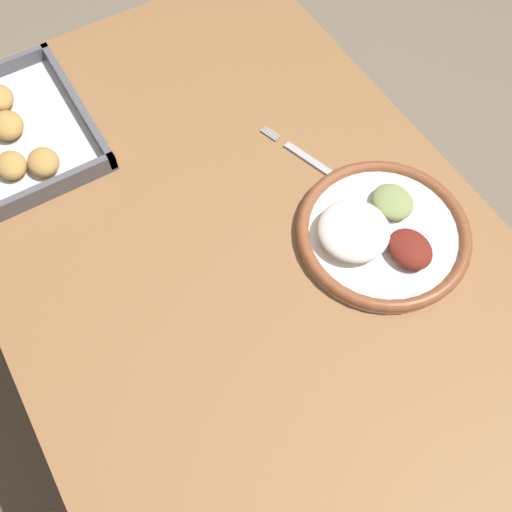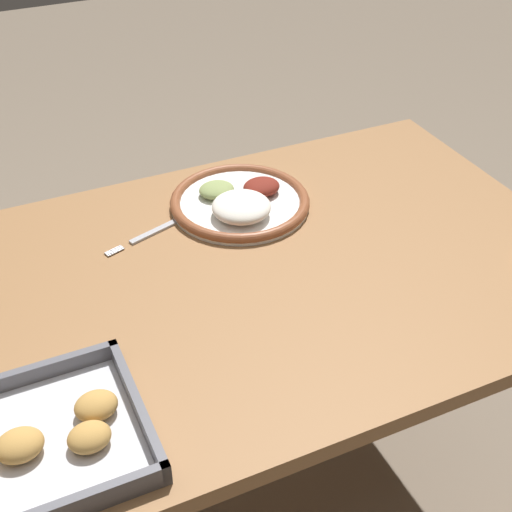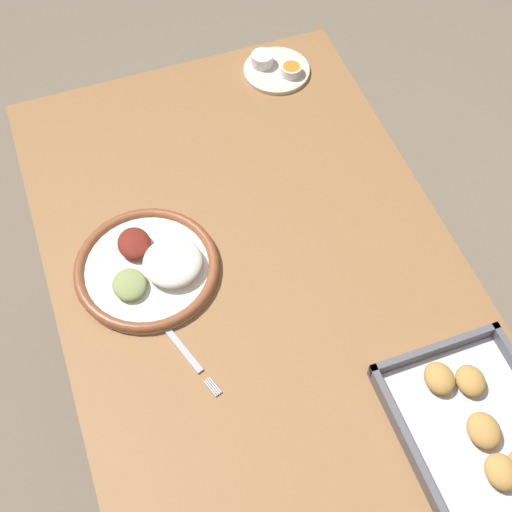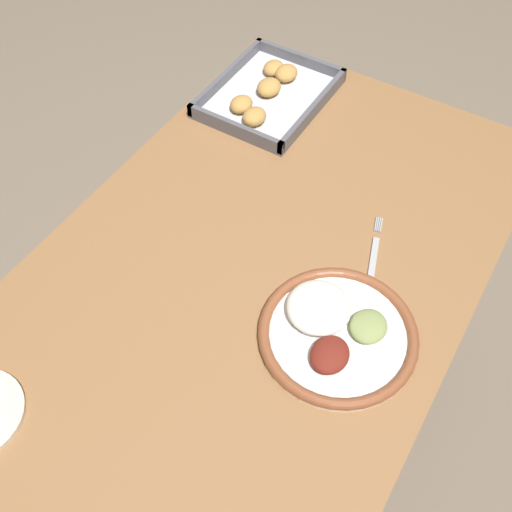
# 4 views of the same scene
# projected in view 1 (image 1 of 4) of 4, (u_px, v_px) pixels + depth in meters

# --- Properties ---
(ground_plane) EXTENTS (8.00, 8.00, 0.00)m
(ground_plane) POSITION_uv_depth(u_px,v_px,m) (251.00, 390.00, 1.56)
(ground_plane) COLOR #7A6B59
(dining_table) EXTENTS (1.20, 0.76, 0.73)m
(dining_table) POSITION_uv_depth(u_px,v_px,m) (249.00, 286.00, 1.02)
(dining_table) COLOR olive
(dining_table) RESTS_ON ground_plane
(dinner_plate) EXTENTS (0.27, 0.27, 0.05)m
(dinner_plate) POSITION_uv_depth(u_px,v_px,m) (380.00, 232.00, 0.92)
(dinner_plate) COLOR white
(dinner_plate) RESTS_ON dining_table
(fork) EXTENTS (0.20, 0.08, 0.00)m
(fork) POSITION_uv_depth(u_px,v_px,m) (314.00, 163.00, 1.00)
(fork) COLOR #B2B2B7
(fork) RESTS_ON dining_table
(baking_tray) EXTENTS (0.31, 0.25, 0.04)m
(baking_tray) POSITION_uv_depth(u_px,v_px,m) (13.00, 132.00, 1.02)
(baking_tray) COLOR #595960
(baking_tray) RESTS_ON dining_table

